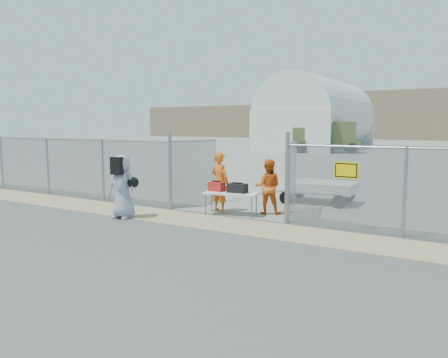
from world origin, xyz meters
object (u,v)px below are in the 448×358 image
Objects in this scene: utility_trailer at (318,192)px; folding_table at (231,204)px; security_worker_left at (220,182)px; security_worker_right at (268,187)px; visitor at (122,186)px.

folding_table is at bearing -117.88° from utility_trailer.
security_worker_left is 1.50m from security_worker_right.
security_worker_left reaches higher than folding_table.
utility_trailer is at bearing -111.61° from security_worker_left.
visitor is (-2.48, -1.97, 0.59)m from folding_table.
utility_trailer is at bearing 46.68° from visitor.
visitor is 0.57× the size of utility_trailer.
security_worker_right is at bearing -107.29° from utility_trailer.
security_worker_left reaches higher than security_worker_right.
security_worker_right is 2.75m from utility_trailer.
folding_table is 0.49× the size of utility_trailer.
security_worker_right is (0.88, 0.71, 0.49)m from folding_table.
security_worker_right reaches higher than folding_table.
folding_table is at bearing 18.58° from security_worker_right.
security_worker_left reaches higher than visitor.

